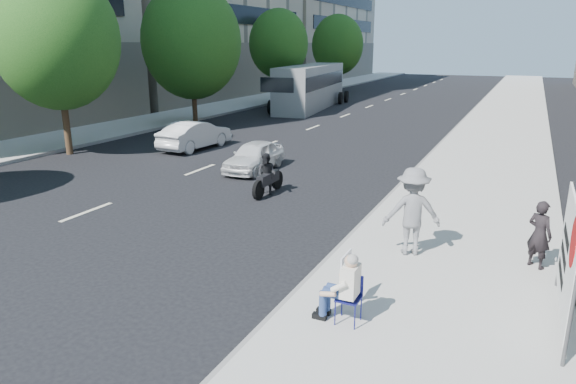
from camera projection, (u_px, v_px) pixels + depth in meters
The scene contains 15 objects.
ground at pixel (239, 278), 11.14m from camera, with size 160.00×160.00×0.00m, color black.
near_sidewalk at pixel (498, 139), 26.89m from camera, with size 5.00×120.00×0.15m, color #ACA9A1.
far_sidewalk at pixel (176, 117), 35.33m from camera, with size 4.50×120.00×0.15m, color #ACA9A1.
tree_far_b at pixel (56, 38), 22.25m from camera, with size 5.40×5.40×8.24m.
tree_far_c at pixel (191, 42), 30.97m from camera, with size 6.00×6.00×8.47m.
tree_far_d at pixel (279, 44), 41.45m from camera, with size 4.80×4.80×7.65m.
tree_far_e at pixel (337, 45), 53.66m from camera, with size 5.40×5.40×7.89m.
seated_protester at pixel (344, 283), 8.97m from camera, with size 0.83×1.12×1.31m.
jogger at pixel (412, 211), 11.83m from camera, with size 1.33×0.77×2.07m, color slate.
pedestrian_woman at pixel (539, 234), 11.16m from camera, with size 0.56×0.37×1.53m, color black.
protest_banner at pixel (568, 255), 8.82m from camera, with size 0.08×3.06×2.20m.
white_sedan_near at pixel (254, 156), 20.45m from camera, with size 1.39×3.46×1.18m, color silver.
white_sedan_mid at pixel (195, 135), 24.73m from camera, with size 1.43×4.11×1.36m, color silver.
motorcycle at pixel (267, 176), 17.16m from camera, with size 0.70×2.04×1.42m.
bus at pixel (311, 87), 40.25m from camera, with size 4.06×12.31×3.30m.
Camera 1 is at (5.27, -8.76, 4.90)m, focal length 32.00 mm.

